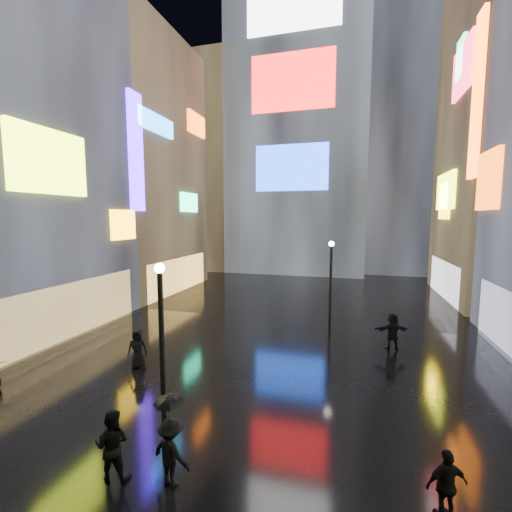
% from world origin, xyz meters
% --- Properties ---
extents(ground, '(140.00, 140.00, 0.00)m').
position_xyz_m(ground, '(0.00, 20.00, 0.00)').
color(ground, black).
rests_on(ground, ground).
extents(building_left_far, '(10.28, 12.00, 22.00)m').
position_xyz_m(building_left_far, '(-15.98, 26.00, 10.98)').
color(building_left_far, black).
rests_on(building_left_far, ground).
extents(tower_main, '(16.00, 14.20, 42.00)m').
position_xyz_m(tower_main, '(-3.00, 43.97, 21.01)').
color(tower_main, black).
rests_on(tower_main, ground).
extents(tower_flank_right, '(12.00, 12.00, 34.00)m').
position_xyz_m(tower_flank_right, '(9.00, 46.00, 17.00)').
color(tower_flank_right, black).
rests_on(tower_flank_right, ground).
extents(tower_flank_left, '(10.00, 10.00, 26.00)m').
position_xyz_m(tower_flank_left, '(-14.00, 42.00, 13.00)').
color(tower_flank_left, black).
rests_on(tower_flank_left, ground).
extents(lamp_near, '(0.30, 0.30, 5.20)m').
position_xyz_m(lamp_near, '(-1.70, 7.70, 2.94)').
color(lamp_near, black).
rests_on(lamp_near, ground).
extents(lamp_far, '(0.30, 0.30, 5.20)m').
position_xyz_m(lamp_far, '(2.54, 18.78, 2.94)').
color(lamp_far, black).
rests_on(lamp_far, ground).
extents(pedestrian_1, '(1.02, 0.89, 1.79)m').
position_xyz_m(pedestrian_1, '(-1.93, 5.66, 0.90)').
color(pedestrian_1, black).
rests_on(pedestrian_1, ground).
extents(pedestrian_2, '(1.22, 0.90, 1.68)m').
position_xyz_m(pedestrian_2, '(-0.42, 5.88, 0.84)').
color(pedestrian_2, black).
rests_on(pedestrian_2, ground).
extents(pedestrian_3, '(1.00, 0.69, 1.58)m').
position_xyz_m(pedestrian_3, '(5.78, 6.65, 0.79)').
color(pedestrian_3, black).
rests_on(pedestrian_3, ground).
extents(pedestrian_4, '(0.96, 0.79, 1.69)m').
position_xyz_m(pedestrian_4, '(-5.19, 11.41, 0.84)').
color(pedestrian_4, black).
rests_on(pedestrian_4, ground).
extents(pedestrian_5, '(1.76, 1.02, 1.81)m').
position_xyz_m(pedestrian_5, '(5.73, 16.69, 0.90)').
color(pedestrian_5, black).
rests_on(pedestrian_5, ground).
extents(umbrella_1, '(0.84, 0.84, 0.64)m').
position_xyz_m(umbrella_1, '(-0.42, 5.88, 2.01)').
color(umbrella_1, black).
rests_on(umbrella_1, pedestrian_2).
extents(umbrella_2, '(1.25, 1.26, 0.84)m').
position_xyz_m(umbrella_2, '(-5.19, 11.41, 2.11)').
color(umbrella_2, black).
rests_on(umbrella_2, pedestrian_4).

